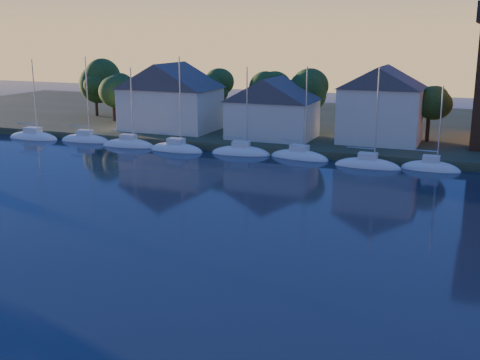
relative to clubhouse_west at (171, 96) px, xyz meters
The scene contains 7 objects.
shoreline_land 28.43m from the clubhouse_west, 37.69° to the left, with size 160.00×50.00×2.00m, color #303921.
wooden_dock 23.56m from the clubhouse_west, 15.26° to the right, with size 120.00×3.00×1.00m, color brown.
clubhouse_west is the anchor object (origin of this frame).
clubhouse_centre 16.05m from the clubhouse_west, ahead, with size 11.55×8.40×8.08m.
clubhouse_east 30.02m from the clubhouse_west, ahead, with size 10.50×8.40×9.80m.
tree_line 24.55m from the clubhouse_west, 11.77° to the left, with size 93.40×5.40×8.90m.
moored_fleet 20.96m from the clubhouse_west, 26.56° to the right, with size 79.50×2.40×12.05m.
Camera 1 is at (20.24, -19.12, 15.01)m, focal length 45.00 mm.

